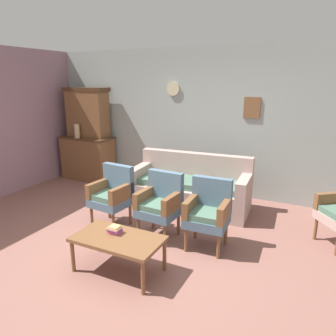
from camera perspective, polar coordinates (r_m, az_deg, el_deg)
name	(u,v)px	position (r m, az deg, el deg)	size (l,w,h in m)	color
ground_plane	(128,252)	(4.19, -7.17, -14.78)	(7.68, 7.68, 0.00)	#84564C
wall_back_with_decor	(203,122)	(6.02, 6.34, 8.30)	(6.40, 0.09, 2.70)	#939E99
side_cabinet	(88,158)	(7.12, -14.25, 1.80)	(1.16, 0.55, 0.93)	brown
cabinet_upper_hutch	(87,112)	(7.02, -14.36, 9.76)	(0.99, 0.38, 1.03)	brown
vase_on_cabinet	(77,131)	(6.93, -16.13, 6.45)	(0.12, 0.12, 0.30)	tan
floral_couch	(190,189)	(5.36, 4.03, -3.86)	(2.02, 0.93, 0.90)	tan
armchair_near_cabinet	(112,193)	(4.74, -10.03, -4.50)	(0.57, 0.54, 0.90)	slate
armchair_row_middle	(160,202)	(4.33, -1.42, -6.19)	(0.55, 0.52, 0.90)	slate
armchair_by_doorway	(208,211)	(4.10, 7.29, -7.65)	(0.54, 0.51, 0.90)	slate
coffee_table	(118,241)	(3.66, -9.01, -12.87)	(1.00, 0.56, 0.42)	brown
book_stack_on_table	(115,229)	(3.72, -9.64, -10.89)	(0.16, 0.13, 0.09)	#E84FAD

